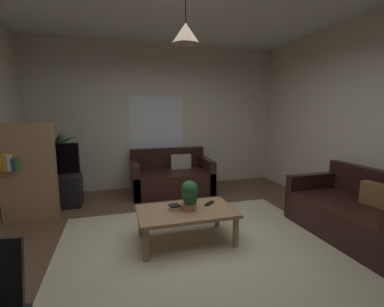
{
  "coord_description": "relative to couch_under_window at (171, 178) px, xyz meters",
  "views": [
    {
      "loc": [
        -0.9,
        -2.77,
        1.57
      ],
      "look_at": [
        0.0,
        0.3,
        1.05
      ],
      "focal_mm": 24.89,
      "sensor_mm": 36.0,
      "label": 1
    }
  ],
  "objects": [
    {
      "name": "bookshelf_corner",
      "position": [
        -2.22,
        -0.73,
        0.43
      ],
      "size": [
        0.7,
        0.31,
        1.4
      ],
      "color": "#A87F56",
      "rests_on": "ground"
    },
    {
      "name": "tv_stand",
      "position": [
        -2.04,
        -0.25,
        -0.02
      ],
      "size": [
        0.9,
        0.44,
        0.5
      ],
      "primitive_type": "cube",
      "color": "black",
      "rests_on": "ground"
    },
    {
      "name": "book_on_table_2",
      "position": [
        -0.38,
        -1.96,
        0.18
      ],
      "size": [
        0.14,
        0.13,
        0.02
      ],
      "primitive_type": "cube",
      "rotation": [
        0.0,
        0.0,
        0.19
      ],
      "color": "black",
      "rests_on": "coffee_table"
    },
    {
      "name": "remote_on_table_0",
      "position": [
        0.09,
        -1.9,
        0.14
      ],
      "size": [
        0.15,
        0.14,
        0.02
      ],
      "primitive_type": "cube",
      "rotation": [
        0.0,
        0.0,
        2.29
      ],
      "color": "black",
      "rests_on": "coffee_table"
    },
    {
      "name": "window_pane",
      "position": [
        -0.18,
        0.5,
        1.03
      ],
      "size": [
        1.07,
        0.01,
        1.1
      ],
      "primitive_type": "cube",
      "color": "white"
    },
    {
      "name": "book_on_table_0",
      "position": [
        -0.38,
        -1.96,
        0.14
      ],
      "size": [
        0.12,
        0.11,
        0.03
      ],
      "primitive_type": "cube",
      "rotation": [
        0.0,
        0.0,
        0.06
      ],
      "color": "beige",
      "rests_on": "coffee_table"
    },
    {
      "name": "rug",
      "position": [
        -0.12,
        -2.34,
        -0.27
      ],
      "size": [
        3.21,
        2.9,
        0.01
      ],
      "primitive_type": "cube",
      "color": "beige",
      "rests_on": "ground"
    },
    {
      "name": "tv",
      "position": [
        -2.04,
        -0.27,
        0.51
      ],
      "size": [
        0.89,
        0.16,
        0.55
      ],
      "color": "black",
      "rests_on": "tv_stand"
    },
    {
      "name": "book_on_table_1",
      "position": [
        -0.37,
        -1.97,
        0.16
      ],
      "size": [
        0.17,
        0.11,
        0.02
      ],
      "primitive_type": "cube",
      "rotation": [
        0.0,
        0.0,
        0.23
      ],
      "color": "beige",
      "rests_on": "coffee_table"
    },
    {
      "name": "couch_right_side",
      "position": [
        1.84,
        -2.45,
        -0.0
      ],
      "size": [
        0.88,
        1.55,
        0.82
      ],
      "rotation": [
        0.0,
        0.0,
        -1.57
      ],
      "color": "black",
      "rests_on": "ground"
    },
    {
      "name": "pendant_lamp",
      "position": [
        -0.24,
        -2.0,
        2.11
      ],
      "size": [
        0.3,
        0.3,
        0.6
      ],
      "color": "black"
    },
    {
      "name": "coffee_table",
      "position": [
        -0.24,
        -2.0,
        0.07
      ],
      "size": [
        1.14,
        0.69,
        0.4
      ],
      "color": "#A87F56",
      "rests_on": "ground"
    },
    {
      "name": "floor",
      "position": [
        -0.12,
        -2.14,
        -0.28
      ],
      "size": [
        4.93,
        5.28,
        0.02
      ],
      "primitive_type": "cube",
      "color": "brown",
      "rests_on": "ground"
    },
    {
      "name": "potted_plant_on_table",
      "position": [
        -0.21,
        -2.03,
        0.32
      ],
      "size": [
        0.19,
        0.21,
        0.36
      ],
      "color": "#B77051",
      "rests_on": "coffee_table"
    },
    {
      "name": "wall_back",
      "position": [
        -0.12,
        0.53,
        1.17
      ],
      "size": [
        5.05,
        0.06,
        2.88
      ],
      "primitive_type": "cube",
      "color": "beige",
      "rests_on": "ground"
    },
    {
      "name": "potted_palm_corner",
      "position": [
        -2.05,
        0.27,
        0.29
      ],
      "size": [
        0.8,
        0.74,
        1.28
      ],
      "color": "#B77051",
      "rests_on": "ground"
    },
    {
      "name": "wall_right",
      "position": [
        2.37,
        -2.14,
        1.17
      ],
      "size": [
        0.06,
        5.28,
        2.88
      ],
      "primitive_type": "cube",
      "color": "beige",
      "rests_on": "ground"
    },
    {
      "name": "couch_under_window",
      "position": [
        0.0,
        0.0,
        0.0
      ],
      "size": [
        1.5,
        0.88,
        0.82
      ],
      "color": "black",
      "rests_on": "ground"
    }
  ]
}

